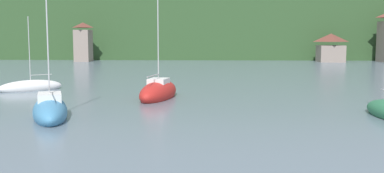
# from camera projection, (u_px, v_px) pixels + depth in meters

# --- Properties ---
(wooded_hillside) EXTENTS (352.00, 46.04, 35.95)m
(wooded_hillside) POSITION_uv_depth(u_px,v_px,m) (214.00, 33.00, 129.94)
(wooded_hillside) COLOR #2D4C28
(wooded_hillside) RESTS_ON ground_plane
(shore_building_west) EXTENTS (3.45, 4.32, 8.61)m
(shore_building_west) POSITION_uv_depth(u_px,v_px,m) (83.00, 43.00, 99.30)
(shore_building_west) COLOR gray
(shore_building_west) RESTS_ON ground_plane
(shore_building_westcentral) EXTENTS (5.55, 5.39, 6.17)m
(shore_building_westcentral) POSITION_uv_depth(u_px,v_px,m) (331.00, 48.00, 97.61)
(shore_building_westcentral) COLOR gray
(shore_building_westcentral) RESTS_ON ground_plane
(sailboat_far_4) EXTENTS (3.79, 8.01, 10.68)m
(sailboat_far_4) POSITION_uv_depth(u_px,v_px,m) (159.00, 92.00, 39.67)
(sailboat_far_4) COLOR red
(sailboat_far_4) RESTS_ON ground_plane
(sailboat_far_5) EXTENTS (6.06, 5.57, 7.87)m
(sailboat_far_5) POSITION_uv_depth(u_px,v_px,m) (31.00, 87.00, 45.49)
(sailboat_far_5) COLOR white
(sailboat_far_5) RESTS_ON ground_plane
(sailboat_mid_6) EXTENTS (4.69, 7.89, 11.32)m
(sailboat_mid_6) POSITION_uv_depth(u_px,v_px,m) (50.00, 110.00, 30.06)
(sailboat_mid_6) COLOR teal
(sailboat_mid_6) RESTS_ON ground_plane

